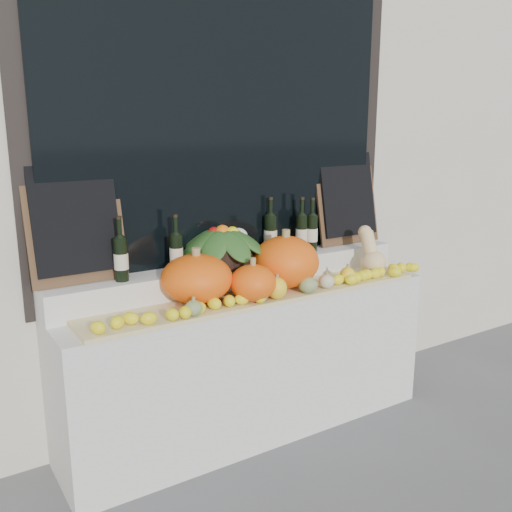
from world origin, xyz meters
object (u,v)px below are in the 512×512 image
produce_bowl (223,245)px  pumpkin_left (197,279)px  butternut_squash (371,255)px  wine_bottle_tall (270,234)px  pumpkin_right (286,262)px

produce_bowl → pumpkin_left: bearing=-145.2°
pumpkin_left → butternut_squash: bearing=-2.7°
butternut_squash → wine_bottle_tall: (-0.59, 0.30, 0.15)m
pumpkin_left → pumpkin_right: size_ratio=0.99×
pumpkin_right → butternut_squash: bearing=-2.8°
pumpkin_right → butternut_squash: 0.66m
produce_bowl → wine_bottle_tall: bearing=8.4°
pumpkin_left → pumpkin_right: 0.57m
pumpkin_left → pumpkin_right: bearing=-2.5°
produce_bowl → butternut_squash: bearing=-14.0°
butternut_squash → produce_bowl: bearing=166.0°
pumpkin_right → wine_bottle_tall: 0.29m
pumpkin_left → wine_bottle_tall: (0.64, 0.24, 0.13)m
pumpkin_left → produce_bowl: (0.26, 0.18, 0.12)m
butternut_squash → pumpkin_right: bearing=177.2°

